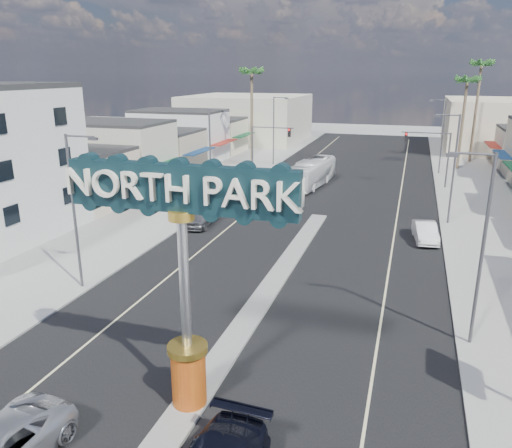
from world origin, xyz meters
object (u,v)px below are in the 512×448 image
Objects in this scene: streetlight_l_far at (275,127)px; car_parked_right at (425,232)px; traffic_signal_left at (267,141)px; streetlight_l_near at (76,205)px; car_parked_left at (200,214)px; streetlight_r_mid at (452,164)px; palm_right_far at (481,70)px; streetlight_r_far at (441,133)px; palm_left_far at (252,77)px; streetlight_l_mid at (212,152)px; streetlight_r_near at (480,241)px; palm_right_mid at (467,85)px; city_bus at (312,173)px; gateway_sign at (183,261)px; traffic_signal_right at (431,148)px.

car_parked_right is at bearing -54.67° from streetlight_l_far.
traffic_signal_left is 1.39× the size of car_parked_right.
streetlight_l_near reaches higher than car_parked_left.
palm_right_far is at bearing 81.88° from streetlight_r_mid.
car_parked_left is at bearing -122.11° from palm_right_far.
palm_left_far reaches higher than streetlight_r_far.
palm_left_far is 34.85m from car_parked_right.
streetlight_l_mid is 20.28m from car_parked_right.
streetlight_r_near is 2.08× the size of car_parked_right.
traffic_signal_left is 39.26m from streetlight_r_near.
palm_right_far reaches higher than palm_right_mid.
city_bus is at bearing 76.61° from streetlight_l_near.
gateway_sign reaches higher than streetlight_l_near.
car_parked_left is at bearing 176.27° from car_parked_right.
palm_right_far reaches higher than streetlight_r_far.
palm_right_far is at bearing 84.98° from streetlight_r_near.
city_bus is (9.90, -9.19, -10.04)m from palm_left_far.
traffic_signal_right is (9.18, 42.02, -1.65)m from gateway_sign.
streetlight_l_far is 13.85m from city_bus.
streetlight_l_mid is 35.44m from palm_right_mid.
car_parked_left is (1.43, 13.76, -4.18)m from streetlight_l_near.
streetlight_r_mid and streetlight_r_far have the same top height.
palm_right_far is 29.93m from city_bus.
city_bus reaches higher than car_parked_left.
car_parked_right is at bearing -108.78° from streetlight_r_mid.
palm_right_far is at bearing 56.42° from city_bus.
palm_left_far is (-23.43, -2.00, 6.43)m from streetlight_r_far.
palm_right_mid reaches higher than streetlight_l_far.
streetlight_l_mid is 0.64× the size of palm_right_far.
car_parked_left is 18.06m from city_bus.
car_parked_right is (-1.71, -27.03, -4.36)m from streetlight_r_far.
palm_right_mid is (2.57, 4.00, 5.54)m from streetlight_r_far.
car_parked_right is at bearing -91.39° from traffic_signal_right.
streetlight_l_near is 1.00× the size of streetlight_l_far.
palm_left_far is at bearing 120.36° from streetlight_r_near.
streetlight_r_near is 42.00m from streetlight_r_far.
gateway_sign is at bearing -104.03° from palm_right_far.
traffic_signal_left is 0.67× the size of streetlight_l_near.
streetlight_r_near is 1.00× the size of streetlight_r_far.
streetlight_r_mid reaches higher than traffic_signal_right.
car_parked_right is (19.16, -27.03, -4.36)m from streetlight_l_far.
gateway_sign reaches higher than streetlight_r_mid.
palm_right_mid reaches higher than car_parked_left.
streetlight_l_far is (-10.43, 50.02, -0.86)m from gateway_sign.
streetlight_l_far is 7.21m from palm_left_far.
streetlight_r_far is 1.74× the size of car_parked_left.
gateway_sign is 0.87× the size of city_bus.
palm_left_far reaches higher than gateway_sign.
streetlight_l_far is at bearing 157.80° from traffic_signal_right.
streetlight_l_mid is at bearing 157.64° from car_parked_right.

